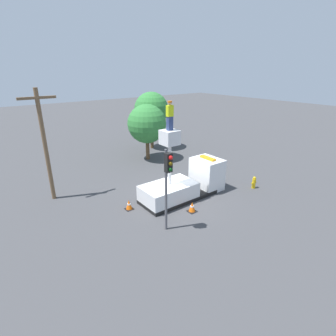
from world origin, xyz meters
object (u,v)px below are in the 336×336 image
Objects in this scene: traffic_cone_curbside at (192,207)px; tree_left_bg at (151,109)px; traffic_light_pole at (168,175)px; tree_right_bg at (147,124)px; worker at (170,116)px; fire_hydrant at (254,182)px; utility_pole at (45,142)px; bucket_truck at (185,183)px; traffic_cone_rear at (129,205)px.

tree_left_bg is at bearing 65.86° from traffic_cone_curbside.
traffic_light_pole is 0.87× the size of tree_right_bg.
worker is at bearing 98.49° from traffic_cone_curbside.
traffic_cone_curbside is 0.12× the size of tree_right_bg.
traffic_light_pole is 7.04× the size of traffic_cone_curbside.
traffic_light_pole reaches higher than traffic_cone_curbside.
fire_hydrant is 0.13× the size of utility_pole.
bucket_truck is 1.17× the size of tree_right_bg.
worker is at bearing 180.00° from bucket_truck.
bucket_truck is 1.02× the size of tree_left_bg.
traffic_cone_curbside is 0.11× the size of tree_left_bg.
utility_pole is at bearing 131.85° from traffic_cone_curbside.
fire_hydrant is 11.19m from tree_right_bg.
tree_right_bg is (2.29, 8.28, 2.56)m from bucket_truck.
bucket_truck is at bearing -113.12° from tree_left_bg.
traffic_cone_curbside is (0.29, -1.93, -5.44)m from worker.
traffic_cone_curbside is at bearing -81.51° from worker.
traffic_cone_curbside is at bearing -108.38° from tree_right_bg.
utility_pole is at bearing 149.25° from fire_hydrant.
worker is 12.92m from tree_left_bg.
worker reaches higher than traffic_cone_rear.
worker is at bearing -40.46° from utility_pole.
worker reaches higher than traffic_light_pole.
bucket_truck reaches higher than traffic_light_pole.
bucket_truck is 5.37m from fire_hydrant.
tree_left_bg reaches higher than tree_right_bg.
traffic_cone_rear is at bearing 165.15° from worker.
worker is 0.38× the size of traffic_light_pole.
traffic_light_pole is 3.93m from traffic_cone_curbside.
traffic_cone_rear is (-8.98, 2.88, -0.14)m from fire_hydrant.
bucket_truck is 9.61m from utility_pole.
tree_left_bg is 1.15× the size of tree_right_bg.
traffic_cone_curbside is (-5.99, 0.24, -0.14)m from fire_hydrant.
worker is 0.33× the size of tree_right_bg.
worker reaches higher than traffic_cone_curbside.
tree_right_bg is at bearing 17.55° from utility_pole.
utility_pole reaches higher than traffic_cone_curbside.
traffic_cone_rear is 1.00× the size of traffic_cone_curbside.
worker is 9.34m from tree_right_bg.
traffic_cone_rear is 4.00m from traffic_cone_curbside.
traffic_cone_rear is at bearing 138.53° from traffic_cone_curbside.
traffic_cone_rear is 0.11× the size of tree_left_bg.
traffic_cone_curbside is 10.24m from utility_pole.
traffic_cone_rear is (-2.71, 0.72, -5.44)m from worker.
traffic_light_pole is 12.38m from tree_right_bg.
traffic_light_pole is (-3.55, -2.63, 2.37)m from bucket_truck.
traffic_cone_curbside is at bearing 177.75° from fire_hydrant.
fire_hydrant is 14.82m from utility_pole.
worker is at bearing -14.85° from traffic_cone_rear.
fire_hydrant is at bearing -17.78° from traffic_cone_rear.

